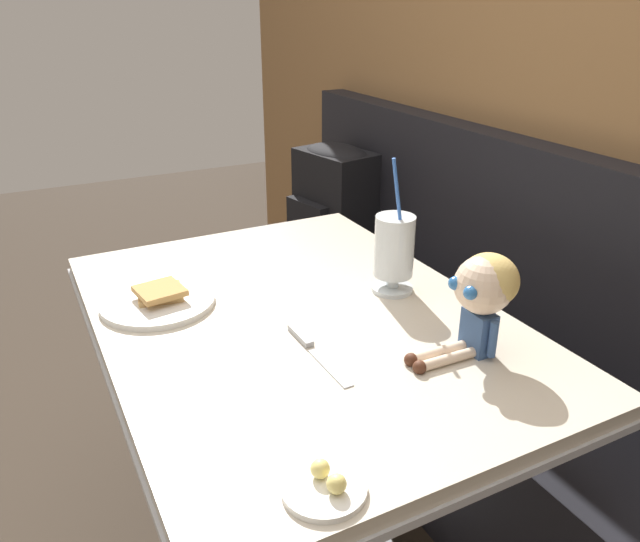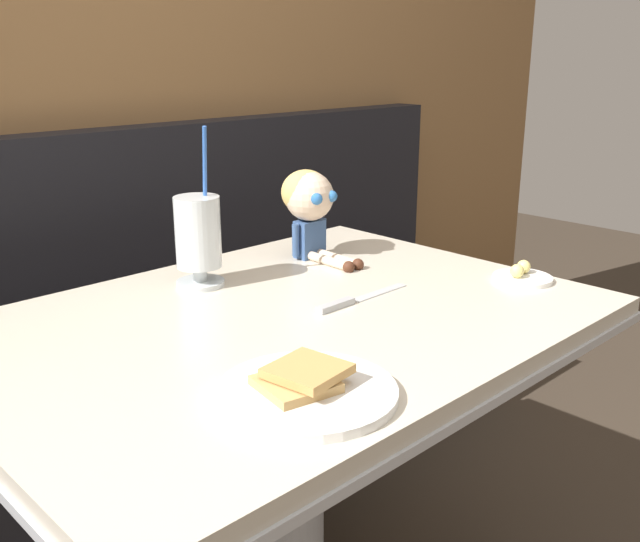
% 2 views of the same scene
% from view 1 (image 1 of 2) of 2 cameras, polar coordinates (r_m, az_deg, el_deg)
% --- Properties ---
extents(wood_panel_wall, '(4.40, 0.08, 2.40)m').
position_cam_1_polar(wood_panel_wall, '(1.73, 26.03, 16.44)').
color(wood_panel_wall, olive).
rests_on(wood_panel_wall, ground).
extents(booth_bench, '(2.60, 0.48, 1.00)m').
position_cam_1_polar(booth_bench, '(1.86, 16.37, -10.96)').
color(booth_bench, black).
rests_on(booth_bench, ground).
extents(diner_table, '(1.11, 0.81, 0.74)m').
position_cam_1_polar(diner_table, '(1.42, -1.86, -11.05)').
color(diner_table, beige).
rests_on(diner_table, ground).
extents(toast_plate, '(0.25, 0.25, 0.04)m').
position_cam_1_polar(toast_plate, '(1.40, -14.73, -2.57)').
color(toast_plate, white).
rests_on(toast_plate, diner_table).
extents(milkshake_glass, '(0.10, 0.10, 0.32)m').
position_cam_1_polar(milkshake_glass, '(1.39, 6.87, 1.98)').
color(milkshake_glass, silver).
rests_on(milkshake_glass, diner_table).
extents(butter_saucer, '(0.12, 0.12, 0.04)m').
position_cam_1_polar(butter_saucer, '(0.89, 0.43, -19.24)').
color(butter_saucer, white).
rests_on(butter_saucer, diner_table).
extents(butter_knife, '(0.24, 0.02, 0.01)m').
position_cam_1_polar(butter_knife, '(1.21, -1.10, -6.73)').
color(butter_knife, silver).
rests_on(butter_knife, diner_table).
extents(seated_doll, '(0.11, 0.22, 0.20)m').
position_cam_1_polar(seated_doll, '(1.17, 14.85, -1.74)').
color(seated_doll, '#385689').
rests_on(seated_doll, diner_table).
extents(backpack, '(0.33, 0.29, 0.41)m').
position_cam_1_polar(backpack, '(2.39, 1.30, 7.03)').
color(backpack, black).
rests_on(backpack, booth_bench).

